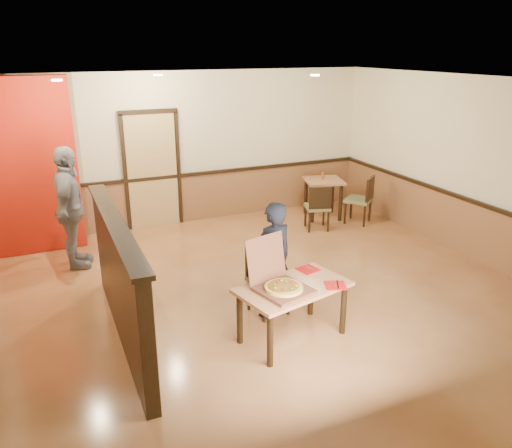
{
  "coord_description": "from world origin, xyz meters",
  "views": [
    {
      "loc": [
        -2.63,
        -5.44,
        3.2
      ],
      "look_at": [
        -0.25,
        0.0,
        1.08
      ],
      "focal_mm": 35.0,
      "sensor_mm": 36.0,
      "label": 1
    }
  ],
  "objects_px": {
    "main_table": "(293,294)",
    "side_chair_right": "(362,198)",
    "diner_chair": "(266,275)",
    "side_chair_left": "(318,206)",
    "passerby": "(70,209)",
    "condiment": "(323,176)",
    "diner": "(273,260)",
    "pizza_box": "(280,284)",
    "side_table": "(323,188)"
  },
  "relations": [
    {
      "from": "side_table",
      "to": "pizza_box",
      "type": "bearing_deg",
      "value": -126.83
    },
    {
      "from": "side_chair_right",
      "to": "passerby",
      "type": "height_order",
      "value": "passerby"
    },
    {
      "from": "diner_chair",
      "to": "pizza_box",
      "type": "bearing_deg",
      "value": -111.14
    },
    {
      "from": "pizza_box",
      "to": "condiment",
      "type": "bearing_deg",
      "value": 38.56
    },
    {
      "from": "side_table",
      "to": "side_chair_left",
      "type": "bearing_deg",
      "value": -127.51
    },
    {
      "from": "diner",
      "to": "passerby",
      "type": "bearing_deg",
      "value": -61.8
    },
    {
      "from": "pizza_box",
      "to": "main_table",
      "type": "bearing_deg",
      "value": -4.06
    },
    {
      "from": "main_table",
      "to": "side_chair_left",
      "type": "relative_size",
      "value": 1.62
    },
    {
      "from": "diner",
      "to": "pizza_box",
      "type": "xyz_separation_m",
      "value": [
        -0.2,
        -0.61,
        -0.0
      ]
    },
    {
      "from": "diner",
      "to": "diner_chair",
      "type": "bearing_deg",
      "value": -90.79
    },
    {
      "from": "side_chair_left",
      "to": "diner",
      "type": "height_order",
      "value": "diner"
    },
    {
      "from": "side_chair_right",
      "to": "pizza_box",
      "type": "bearing_deg",
      "value": 4.58
    },
    {
      "from": "passerby",
      "to": "pizza_box",
      "type": "xyz_separation_m",
      "value": [
        1.92,
        -3.14,
        -0.19
      ]
    },
    {
      "from": "main_table",
      "to": "diner_chair",
      "type": "height_order",
      "value": "diner_chair"
    },
    {
      "from": "side_table",
      "to": "side_chair_right",
      "type": "bearing_deg",
      "value": -50.75
    },
    {
      "from": "side_table",
      "to": "condiment",
      "type": "xyz_separation_m",
      "value": [
        -0.0,
        0.05,
        0.24
      ]
    },
    {
      "from": "side_chair_left",
      "to": "pizza_box",
      "type": "xyz_separation_m",
      "value": [
        -2.28,
        -3.06,
        0.27
      ]
    },
    {
      "from": "side_table",
      "to": "main_table",
      "type": "bearing_deg",
      "value": -125.25
    },
    {
      "from": "diner_chair",
      "to": "diner",
      "type": "xyz_separation_m",
      "value": [
        0.03,
        -0.14,
        0.26
      ]
    },
    {
      "from": "side_chair_left",
      "to": "passerby",
      "type": "xyz_separation_m",
      "value": [
        -4.2,
        0.08,
        0.46
      ]
    },
    {
      "from": "side_table",
      "to": "passerby",
      "type": "height_order",
      "value": "passerby"
    },
    {
      "from": "side_chair_left",
      "to": "side_table",
      "type": "distance_m",
      "value": 0.78
    },
    {
      "from": "main_table",
      "to": "passerby",
      "type": "distance_m",
      "value": 3.77
    },
    {
      "from": "diner",
      "to": "side_chair_left",
      "type": "bearing_deg",
      "value": -142.1
    },
    {
      "from": "main_table",
      "to": "diner_chair",
      "type": "bearing_deg",
      "value": 77.47
    },
    {
      "from": "pizza_box",
      "to": "side_table",
      "type": "bearing_deg",
      "value": 38.21
    },
    {
      "from": "side_chair_right",
      "to": "passerby",
      "type": "relative_size",
      "value": 0.49
    },
    {
      "from": "side_table",
      "to": "pizza_box",
      "type": "distance_m",
      "value": 4.58
    },
    {
      "from": "diner_chair",
      "to": "main_table",
      "type": "bearing_deg",
      "value": -97.7
    },
    {
      "from": "side_chair_left",
      "to": "side_chair_right",
      "type": "distance_m",
      "value": 0.96
    },
    {
      "from": "passerby",
      "to": "pizza_box",
      "type": "relative_size",
      "value": 2.54
    },
    {
      "from": "side_chair_right",
      "to": "side_table",
      "type": "relative_size",
      "value": 1.04
    },
    {
      "from": "side_table",
      "to": "pizza_box",
      "type": "xyz_separation_m",
      "value": [
        -2.75,
        -3.67,
        0.15
      ]
    },
    {
      "from": "side_table",
      "to": "passerby",
      "type": "distance_m",
      "value": 4.71
    },
    {
      "from": "passerby",
      "to": "condiment",
      "type": "bearing_deg",
      "value": -71.14
    },
    {
      "from": "diner_chair",
      "to": "side_chair_left",
      "type": "height_order",
      "value": "diner_chair"
    },
    {
      "from": "side_chair_right",
      "to": "diner",
      "type": "bearing_deg",
      "value": 0.1
    },
    {
      "from": "main_table",
      "to": "side_chair_right",
      "type": "distance_m",
      "value": 4.31
    },
    {
      "from": "main_table",
      "to": "diner_chair",
      "type": "distance_m",
      "value": 0.72
    },
    {
      "from": "side_chair_right",
      "to": "side_table",
      "type": "xyz_separation_m",
      "value": [
        -0.49,
        0.6,
        0.09
      ]
    },
    {
      "from": "passerby",
      "to": "condiment",
      "type": "distance_m",
      "value": 4.7
    },
    {
      "from": "main_table",
      "to": "pizza_box",
      "type": "height_order",
      "value": "pizza_box"
    },
    {
      "from": "condiment",
      "to": "diner",
      "type": "bearing_deg",
      "value": -129.36
    },
    {
      "from": "diner_chair",
      "to": "diner",
      "type": "bearing_deg",
      "value": -87.35
    },
    {
      "from": "diner_chair",
      "to": "condiment",
      "type": "xyz_separation_m",
      "value": [
        2.57,
        2.96,
        0.34
      ]
    },
    {
      "from": "diner",
      "to": "passerby",
      "type": "xyz_separation_m",
      "value": [
        -2.12,
        2.53,
        0.19
      ]
    },
    {
      "from": "pizza_box",
      "to": "condiment",
      "type": "xyz_separation_m",
      "value": [
        2.75,
        3.71,
        0.09
      ]
    },
    {
      "from": "main_table",
      "to": "side_chair_right",
      "type": "height_order",
      "value": "side_chair_right"
    },
    {
      "from": "passerby",
      "to": "diner_chair",
      "type": "bearing_deg",
      "value": -126.91
    },
    {
      "from": "side_chair_right",
      "to": "passerby",
      "type": "distance_m",
      "value": 5.18
    }
  ]
}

